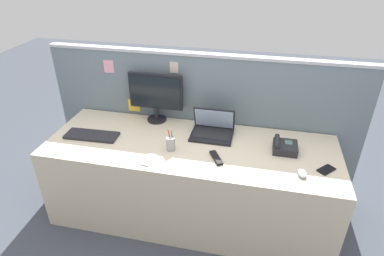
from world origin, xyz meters
TOP-DOWN VIEW (x-y plane):
  - ground_plane at (0.00, 0.00)m, footprint 10.00×10.00m
  - desk at (0.00, 0.00)m, footprint 2.24×0.78m
  - cubicle_divider at (-0.00, 0.43)m, footprint 2.68×0.08m
  - desktop_monitor at (-0.38, 0.33)m, footprint 0.46×0.17m
  - laptop at (0.14, 0.20)m, footprint 0.33×0.26m
  - desk_phone at (0.70, 0.07)m, footprint 0.18×0.17m
  - keyboard_main at (-0.80, -0.05)m, footprint 0.43×0.17m
  - computer_mouse_right_hand at (0.81, -0.21)m, footprint 0.07×0.11m
  - pen_cup at (-0.13, -0.10)m, footprint 0.07×0.07m
  - cell_phone_silver_slab at (-0.24, -0.27)m, footprint 0.09×0.15m
  - cell_phone_black_slab at (0.98, -0.11)m, footprint 0.14×0.14m
  - tv_remote at (0.22, -0.14)m, footprint 0.12×0.17m

SIDE VIEW (x-z plane):
  - ground_plane at x=0.00m, z-range 0.00..0.00m
  - desk at x=0.00m, z-range 0.00..0.70m
  - cubicle_divider at x=0.00m, z-range 0.00..1.29m
  - cell_phone_silver_slab at x=-0.24m, z-range 0.70..0.71m
  - cell_phone_black_slab at x=0.98m, z-range 0.70..0.71m
  - tv_remote at x=0.22m, z-range 0.70..0.72m
  - keyboard_main at x=-0.80m, z-range 0.70..0.72m
  - computer_mouse_right_hand at x=0.81m, z-range 0.70..0.73m
  - desk_phone at x=0.70m, z-range 0.69..0.78m
  - laptop at x=0.14m, z-range 0.64..0.85m
  - pen_cup at x=-0.13m, z-range 0.66..0.85m
  - desktop_monitor at x=-0.38m, z-range 0.73..1.15m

